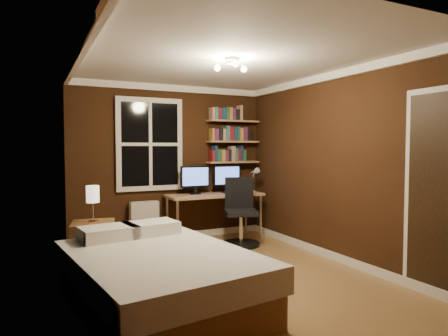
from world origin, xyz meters
name	(u,v)px	position (x,y,z in m)	size (l,w,h in m)	color
floor	(228,276)	(0.00, 0.00, 0.00)	(4.20, 4.20, 0.00)	olive
wall_back	(171,163)	(0.00, 2.10, 1.25)	(3.20, 0.04, 2.50)	black
wall_left	(82,173)	(-1.60, 0.00, 1.25)	(0.04, 4.20, 2.50)	black
wall_right	(336,166)	(1.60, 0.00, 1.25)	(0.04, 4.20, 2.50)	black
ceiling	(228,60)	(0.00, 0.00, 2.50)	(3.20, 4.20, 0.02)	white
window	(150,144)	(-0.35, 2.06, 1.55)	(1.06, 0.06, 1.46)	white
door	(444,196)	(1.59, -1.55, 1.02)	(0.03, 0.82, 2.05)	black
ceiling_fixture	(232,67)	(0.00, -0.10, 2.40)	(0.44, 0.44, 0.18)	beige
bookshelf_lower	(233,162)	(1.08, 1.98, 1.25)	(0.92, 0.22, 0.03)	#9D704C
books_row_lower	(233,155)	(1.08, 1.98, 1.38)	(0.66, 0.16, 0.23)	maroon
bookshelf_middle	(233,142)	(1.08, 1.98, 1.60)	(0.92, 0.22, 0.03)	#9D704C
books_row_middle	(233,134)	(1.08, 1.98, 1.73)	(0.66, 0.16, 0.23)	navy
bookshelf_upper	(233,121)	(1.08, 1.98, 1.95)	(0.92, 0.22, 0.03)	#9D704C
books_row_upper	(233,114)	(1.08, 1.98, 2.08)	(0.54, 0.16, 0.23)	#255834
bed	(159,278)	(-1.00, -0.57, 0.29)	(1.70, 2.18, 0.68)	brown
nightstand	(94,248)	(-1.39, 0.81, 0.31)	(0.49, 0.49, 0.62)	brown
bedside_lamp	(93,204)	(-1.39, 0.81, 0.83)	(0.15, 0.15, 0.43)	beige
radiator	(144,223)	(-0.47, 1.98, 0.33)	(0.44, 0.15, 0.66)	silver
desk	(215,197)	(0.64, 1.79, 0.69)	(1.57, 0.59, 0.75)	#9D704C
monitor_left	(195,180)	(0.33, 1.86, 0.98)	(0.49, 0.12, 0.46)	black
monitor_right	(227,179)	(0.91, 1.86, 0.98)	(0.49, 0.12, 0.46)	black
desk_lamp	(255,179)	(1.34, 1.67, 0.97)	(0.14, 0.32, 0.44)	silver
office_chair	(241,219)	(0.84, 1.26, 0.40)	(0.59, 0.59, 1.03)	black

